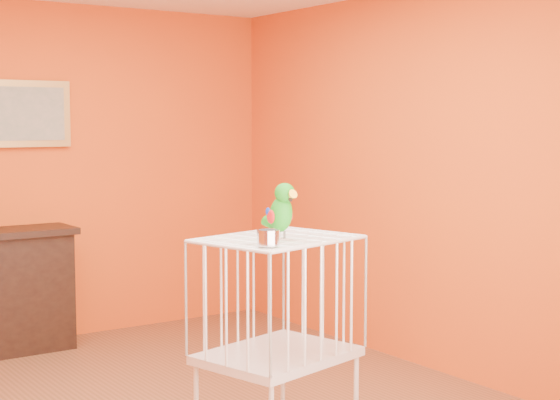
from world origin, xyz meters
TOP-DOWN VIEW (x-y plane):
  - room_shell at (0.00, 0.00)m, footprint 4.50×4.50m
  - framed_picture at (0.00, 2.22)m, footprint 0.62×0.04m
  - birdcage at (0.25, -0.71)m, footprint 0.83×0.71m
  - feed_cup at (0.05, -0.94)m, footprint 0.11×0.11m
  - parrot at (0.25, -0.75)m, footprint 0.14×0.25m

SIDE VIEW (x-z plane):
  - birdcage at x=0.25m, z-range 0.02..1.14m
  - feed_cup at x=0.05m, z-range 1.12..1.20m
  - parrot at x=0.25m, z-range 1.12..1.40m
  - room_shell at x=0.00m, z-range -0.67..3.83m
  - framed_picture at x=0.00m, z-range 1.50..2.00m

